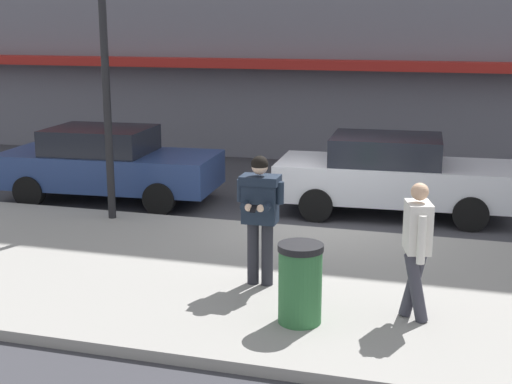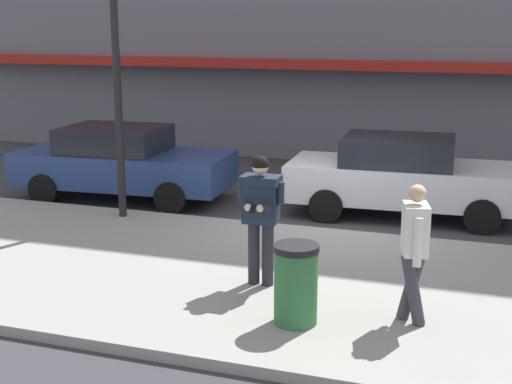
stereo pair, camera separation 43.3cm
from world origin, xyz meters
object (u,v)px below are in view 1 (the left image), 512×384
(parked_sedan_mid, at_px, (393,174))
(man_texting_on_phone, at_px, (260,206))
(pedestrian_in_light_coat, at_px, (417,243))
(parked_sedan_near, at_px, (108,163))
(trash_bin, at_px, (300,283))
(street_lamp_post, at_px, (104,53))

(parked_sedan_mid, distance_m, man_texting_on_phone, 4.98)
(pedestrian_in_light_coat, bearing_deg, man_texting_on_phone, 164.15)
(parked_sedan_near, xyz_separation_m, parked_sedan_mid, (5.82, 0.55, 0.00))
(parked_sedan_mid, xyz_separation_m, man_texting_on_phone, (-1.31, -4.78, 0.46))
(man_texting_on_phone, bearing_deg, trash_bin, -53.40)
(trash_bin, bearing_deg, parked_sedan_mid, 85.14)
(parked_sedan_mid, height_order, trash_bin, parked_sedan_mid)
(street_lamp_post, bearing_deg, parked_sedan_mid, 24.65)
(pedestrian_in_light_coat, xyz_separation_m, street_lamp_post, (-5.68, 3.14, 2.03))
(parked_sedan_mid, height_order, street_lamp_post, street_lamp_post)
(parked_sedan_mid, distance_m, pedestrian_in_light_coat, 5.45)
(parked_sedan_mid, xyz_separation_m, pedestrian_in_light_coat, (0.81, -5.38, 0.32))
(parked_sedan_near, bearing_deg, pedestrian_in_light_coat, -36.09)
(parked_sedan_near, xyz_separation_m, pedestrian_in_light_coat, (6.63, -4.83, 0.32))
(parked_sedan_near, xyz_separation_m, man_texting_on_phone, (4.51, -4.23, 0.46))
(pedestrian_in_light_coat, bearing_deg, parked_sedan_mid, 98.53)
(parked_sedan_mid, bearing_deg, parked_sedan_near, -174.64)
(pedestrian_in_light_coat, bearing_deg, street_lamp_post, 151.05)
(parked_sedan_mid, distance_m, street_lamp_post, 5.85)
(man_texting_on_phone, height_order, street_lamp_post, street_lamp_post)
(parked_sedan_mid, xyz_separation_m, trash_bin, (-0.50, -5.87, -0.16))
(pedestrian_in_light_coat, distance_m, trash_bin, 1.47)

